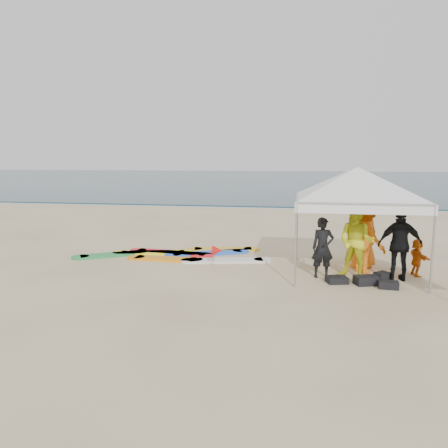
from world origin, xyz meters
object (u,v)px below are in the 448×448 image
person_seated (417,257)px  canopy_tent (358,167)px  person_orange_b (363,234)px  marker_pennant (217,251)px  surfboard_spread (181,254)px  person_black_b (400,244)px  person_orange_a (364,238)px  person_black_a (323,248)px  person_yellow (356,242)px

person_seated → canopy_tent: bearing=80.2°
person_orange_b → marker_pennant: person_orange_b is taller
person_orange_b → person_seated: (1.31, -0.64, -0.47)m
person_orange_b → marker_pennant: size_ratio=3.06×
canopy_tent → surfboard_spread: canopy_tent is taller
person_black_b → surfboard_spread: (-6.28, 1.84, -0.91)m
person_seated → person_orange_a: bearing=72.2°
canopy_tent → marker_pennant: size_ratio=6.85×
person_black_b → person_seated: 0.91m
person_orange_a → surfboard_spread: size_ratio=0.32×
person_orange_a → person_black_b: size_ratio=1.01×
canopy_tent → surfboard_spread: size_ratio=0.74×
person_orange_b → person_seated: size_ratio=1.95×
person_orange_b → surfboard_spread: (-5.54, 0.65, -0.94)m
person_black_a → surfboard_spread: bearing=145.7°
person_orange_a → person_black_a: bearing=72.7°
person_yellow → person_orange_b: person_orange_b is taller
person_orange_b → surfboard_spread: bearing=-39.0°
person_black_a → person_black_b: 1.92m
person_black_a → person_seated: (2.48, 0.58, -0.29)m
marker_pennant → surfboard_spread: (-1.46, 1.34, -0.46)m
person_black_a → person_seated: person_black_a is taller
person_yellow → surfboard_spread: bearing=-175.3°
marker_pennant → surfboard_spread: marker_pennant is taller
person_black_a → marker_pennant: person_black_a is taller
person_orange_a → person_seated: (1.35, -0.14, -0.45)m
marker_pennant → surfboard_spread: bearing=137.3°
person_yellow → person_seated: 1.78m
person_orange_a → marker_pennant: 4.08m
person_black_b → marker_pennant: size_ratio=2.95×
person_orange_b → person_orange_a: bearing=53.9°
person_orange_b → surfboard_spread: person_orange_b is taller
person_black_b → person_orange_b: (-0.75, 1.19, 0.03)m
marker_pennant → person_black_a: bearing=-10.2°
person_orange_a → person_black_b: bearing=178.7°
person_orange_b → surfboard_spread: 5.65m
person_orange_a → person_seated: size_ratio=1.90×
person_black_b → canopy_tent: bearing=-29.1°
person_orange_a → person_black_b: person_orange_a is taller
person_black_a → person_orange_b: (1.17, 1.22, 0.18)m
marker_pennant → canopy_tent: bearing=-0.0°
person_orange_a → person_orange_b: (0.03, 0.50, 0.03)m
person_yellow → person_seated: size_ratio=1.92×
canopy_tent → person_black_a: bearing=-148.6°
person_orange_a → canopy_tent: (-0.28, -0.20, 1.92)m
person_black_a → person_yellow: (0.84, 0.07, 0.17)m
person_yellow → person_orange_a: (0.29, 0.65, -0.01)m
canopy_tent → surfboard_spread: bearing=165.5°
person_orange_b → marker_pennant: bearing=-22.7°
person_orange_b → person_seated: bearing=121.9°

